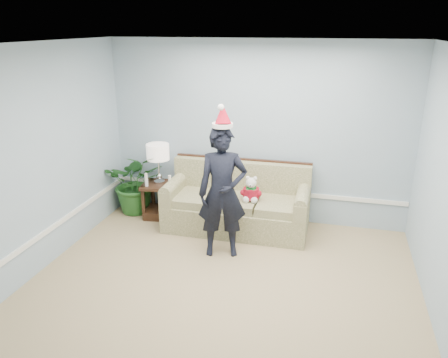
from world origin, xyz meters
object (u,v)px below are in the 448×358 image
side_table (162,204)px  teddy_bear (251,192)px  table_lamp (158,154)px  houseplant (137,182)px  man (222,193)px  sofa (237,205)px

side_table → teddy_bear: size_ratio=1.71×
table_lamp → houseplant: table_lamp is taller
table_lamp → teddy_bear: 1.57m
side_table → houseplant: bearing=168.5°
side_table → table_lamp: table_lamp is taller
table_lamp → teddy_bear: size_ratio=1.67×
side_table → houseplant: 0.55m
table_lamp → houseplant: 0.67m
side_table → man: (1.22, -0.88, 0.64)m
sofa → houseplant: bearing=174.3°
sofa → man: size_ratio=1.21×
side_table → houseplant: (-0.46, 0.09, 0.29)m
houseplant → sofa: bearing=-5.4°
man → teddy_bear: 0.74m
table_lamp → houseplant: size_ratio=0.61×
man → teddy_bear: bearing=53.7°
sofa → man: bearing=-91.0°
man → table_lamp: bearing=127.6°
side_table → teddy_bear: teddy_bear is taller
sofa → table_lamp: (-1.27, 0.10, 0.68)m
houseplant → man: man is taller
side_table → table_lamp: bearing=140.3°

